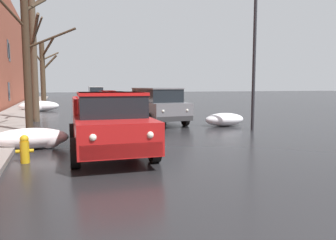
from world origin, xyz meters
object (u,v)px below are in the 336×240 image
object	(u,v)px
sedan_darkblue_parked_kerbside_mid	(129,102)
pickup_truck_red_approaching_near_lane	(109,123)
sedan_red_queued_behind_truck	(108,97)
suv_grey_parked_kerbside_close	(156,104)
bare_tree_mid_block	(34,48)
bare_tree_far_down_block	(43,71)
suv_white_at_far_intersection	(96,93)
fire_hydrant	(25,149)
bare_tree_second_along_sidewalk	(27,42)
street_lamp_post	(254,50)
sedan_green_parked_far_down_block	(115,99)

from	to	relation	value
sedan_darkblue_parked_kerbside_mid	pickup_truck_red_approaching_near_lane	bearing A→B (deg)	-104.46
sedan_red_queued_behind_truck	suv_grey_parked_kerbside_close	bearing A→B (deg)	-91.27
bare_tree_mid_block	bare_tree_far_down_block	distance (m)	12.75
sedan_red_queued_behind_truck	suv_white_at_far_intersection	bearing A→B (deg)	94.66
pickup_truck_red_approaching_near_lane	bare_tree_mid_block	bearing A→B (deg)	103.87
suv_grey_parked_kerbside_close	suv_white_at_far_intersection	size ratio (longest dim) A/B	1.02
fire_hydrant	bare_tree_second_along_sidewalk	bearing A→B (deg)	92.16
suv_white_at_far_intersection	bare_tree_mid_block	bearing A→B (deg)	-104.22
suv_grey_parked_kerbside_close	street_lamp_post	xyz separation A→B (m)	(3.22, -3.76, 2.47)
sedan_red_queued_behind_truck	street_lamp_post	size ratio (longest dim) A/B	0.69
bare_tree_second_along_sidewalk	pickup_truck_red_approaching_near_lane	xyz separation A→B (m)	(2.37, -4.79, -2.74)
bare_tree_second_along_sidewalk	sedan_darkblue_parked_kerbside_mid	bearing A→B (deg)	56.50
pickup_truck_red_approaching_near_lane	fire_hydrant	xyz separation A→B (m)	(-2.17, -0.43, -0.52)
bare_tree_far_down_block	sedan_green_parked_far_down_block	size ratio (longest dim) A/B	1.43
suv_grey_parked_kerbside_close	sedan_green_parked_far_down_block	bearing A→B (deg)	88.78
pickup_truck_red_approaching_near_lane	sedan_red_queued_behind_truck	size ratio (longest dim) A/B	1.19
bare_tree_far_down_block	sedan_darkblue_parked_kerbside_mid	xyz separation A→B (m)	(5.90, -8.66, -2.51)
bare_tree_mid_block	sedan_darkblue_parked_kerbside_mid	bearing A→B (deg)	34.57
bare_tree_second_along_sidewalk	sedan_red_queued_behind_truck	bearing A→B (deg)	73.53
bare_tree_second_along_sidewalk	fire_hydrant	xyz separation A→B (m)	(0.20, -5.22, -3.27)
bare_tree_second_along_sidewalk	fire_hydrant	distance (m)	6.16
suv_grey_parked_kerbside_close	fire_hydrant	size ratio (longest dim) A/B	6.75
fire_hydrant	pickup_truck_red_approaching_near_lane	bearing A→B (deg)	11.26
suv_white_at_far_intersection	bare_tree_second_along_sidewalk	bearing A→B (deg)	-101.77
pickup_truck_red_approaching_near_lane	bare_tree_second_along_sidewalk	bearing A→B (deg)	116.30
bare_tree_far_down_block	fire_hydrant	xyz separation A→B (m)	(0.20, -22.80, -2.90)
suv_white_at_far_intersection	fire_hydrant	size ratio (longest dim) A/B	6.61
sedan_red_queued_behind_truck	street_lamp_post	world-z (taller)	street_lamp_post
bare_tree_second_along_sidewalk	bare_tree_far_down_block	size ratio (longest dim) A/B	1.08
bare_tree_far_down_block	sedan_green_parked_far_down_block	world-z (taller)	bare_tree_far_down_block
pickup_truck_red_approaching_near_lane	suv_grey_parked_kerbside_close	distance (m)	7.53
pickup_truck_red_approaching_near_lane	suv_white_at_far_intersection	world-z (taller)	suv_white_at_far_intersection
sedan_green_parked_far_down_block	sedan_red_queued_behind_truck	size ratio (longest dim) A/B	1.01
pickup_truck_red_approaching_near_lane	suv_white_at_far_intersection	xyz separation A→B (m)	(3.37, 32.30, 0.11)
bare_tree_second_along_sidewalk	pickup_truck_red_approaching_near_lane	world-z (taller)	bare_tree_second_along_sidewalk
bare_tree_mid_block	pickup_truck_red_approaching_near_lane	xyz separation A→B (m)	(2.38, -9.64, -3.01)
suv_white_at_far_intersection	pickup_truck_red_approaching_near_lane	bearing A→B (deg)	-95.95
bare_tree_mid_block	street_lamp_post	distance (m)	11.27
bare_tree_second_along_sidewalk	bare_tree_mid_block	size ratio (longest dim) A/B	0.90
sedan_darkblue_parked_kerbside_mid	suv_white_at_far_intersection	world-z (taller)	suv_white_at_far_intersection
bare_tree_mid_block	street_lamp_post	xyz separation A→B (m)	(9.05, -6.71, -0.43)
bare_tree_mid_block	sedan_darkblue_parked_kerbside_mid	distance (m)	7.84
sedan_red_queued_behind_truck	street_lamp_post	distance (m)	23.34
suv_white_at_far_intersection	street_lamp_post	world-z (taller)	street_lamp_post
sedan_red_queued_behind_truck	fire_hydrant	distance (m)	27.06
bare_tree_second_along_sidewalk	pickup_truck_red_approaching_near_lane	bearing A→B (deg)	-63.70
bare_tree_far_down_block	sedan_darkblue_parked_kerbside_mid	size ratio (longest dim) A/B	1.51
fire_hydrant	street_lamp_post	xyz separation A→B (m)	(8.85, 3.36, 3.10)
bare_tree_second_along_sidewalk	sedan_green_parked_far_down_block	size ratio (longest dim) A/B	1.54
bare_tree_second_along_sidewalk	street_lamp_post	bearing A→B (deg)	-11.63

